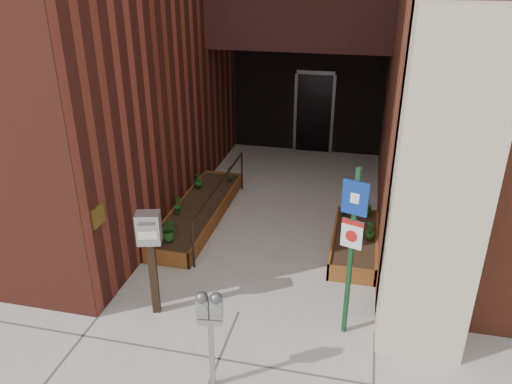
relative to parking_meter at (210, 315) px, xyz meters
The scene contains 14 objects.
ground 1.79m from the parking_meter, 92.13° to the left, with size 80.00×80.00×0.00m, color #9E9991.
planter_left 4.53m from the parking_meter, 111.21° to the left, with size 0.90×3.60×0.30m.
planter_right 4.06m from the parking_meter, 66.93° to the left, with size 0.80×2.20×0.30m.
handrail 4.24m from the parking_meter, 105.12° to the left, with size 0.04×3.34×0.90m.
parking_meter is the anchor object (origin of this frame).
sign_post 2.08m from the parking_meter, 41.85° to the left, with size 0.33×0.13×2.51m.
payment_dropbox 1.73m from the parking_meter, 136.66° to the left, with size 0.38×0.32×1.66m.
shrub_left_a 3.26m from the parking_meter, 121.06° to the left, with size 0.37×0.37×0.41m, color #21621C.
shrub_left_b 4.26m from the parking_meter, 116.79° to the left, with size 0.18×0.18×0.32m, color #275A19.
shrub_left_c 5.40m from the parking_meter, 110.79° to the left, with size 0.19×0.19×0.34m, color #1C5F1B.
shrub_left_d 5.71m from the parking_meter, 103.53° to the left, with size 0.18×0.18×0.34m, color #245718.
shrub_right_a 4.06m from the parking_meter, 63.38° to the left, with size 0.17×0.17×0.30m, color #24601B.
shrub_right_b 4.64m from the parking_meter, 73.63° to the left, with size 0.19×0.19×0.37m, color #1B5317.
shrub_right_c 4.88m from the parking_meter, 69.31° to the left, with size 0.27×0.27×0.30m, color #265618.
Camera 1 is at (1.61, -5.81, 4.80)m, focal length 35.00 mm.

